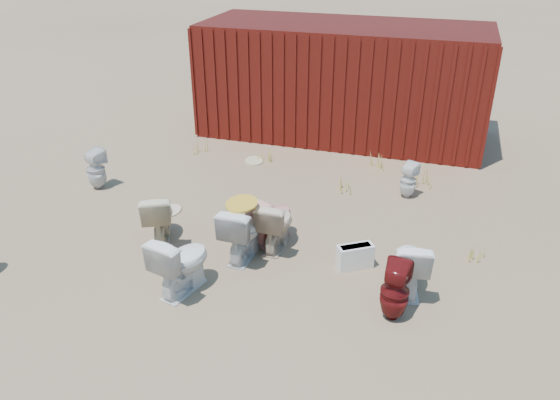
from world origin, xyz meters
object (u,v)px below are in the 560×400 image
(shipping_container, at_px, (343,81))
(toilet_back_beige_left, at_px, (158,216))
(toilet_back_a, at_px, (96,169))
(toilet_front_maroon, at_px, (395,292))
(toilet_front_pink, at_px, (272,217))
(toilet_front_e, at_px, (410,264))
(toilet_back_e, at_px, (408,180))
(loose_tank, at_px, (355,257))
(toilet_front_c, at_px, (181,262))
(toilet_back_beige_right, at_px, (276,224))
(toilet_back_yellowlid, at_px, (243,231))

(shipping_container, relative_size, toilet_back_beige_left, 7.42)
(toilet_back_a, bearing_deg, toilet_front_maroon, 176.43)
(toilet_front_maroon, relative_size, toilet_back_a, 1.05)
(toilet_front_pink, height_order, toilet_front_e, toilet_front_e)
(toilet_back_e, distance_m, loose_tank, 2.48)
(toilet_front_maroon, bearing_deg, toilet_back_a, -14.32)
(toilet_front_c, distance_m, toilet_back_a, 3.66)
(toilet_front_maroon, distance_m, toilet_back_beige_right, 2.16)
(toilet_front_pink, height_order, toilet_front_maroon, toilet_front_maroon)
(shipping_container, distance_m, toilet_back_e, 3.43)
(toilet_back_yellowlid, bearing_deg, toilet_front_e, 179.58)
(toilet_front_maroon, height_order, toilet_front_e, toilet_front_e)
(toilet_back_beige_right, bearing_deg, toilet_back_a, -13.46)
(shipping_container, xyz_separation_m, toilet_back_e, (1.77, -2.80, -0.88))
(toilet_back_a, relative_size, toilet_back_beige_left, 0.91)
(toilet_back_a, bearing_deg, toilet_back_yellowlid, 174.94)
(toilet_front_e, bearing_deg, loose_tank, -32.71)
(toilet_back_yellowlid, bearing_deg, toilet_front_maroon, 163.98)
(shipping_container, distance_m, toilet_front_pink, 4.94)
(toilet_back_a, bearing_deg, toilet_back_beige_right, -177.56)
(toilet_front_e, height_order, loose_tank, toilet_front_e)
(toilet_front_c, distance_m, toilet_front_maroon, 2.70)
(toilet_front_c, height_order, toilet_back_yellowlid, toilet_front_c)
(toilet_back_beige_left, bearing_deg, toilet_front_c, 105.64)
(toilet_back_a, bearing_deg, loose_tank, -176.12)
(shipping_container, bearing_deg, toilet_back_beige_right, -89.16)
(toilet_back_a, relative_size, toilet_back_yellowlid, 0.86)
(toilet_front_e, xyz_separation_m, toilet_back_a, (-5.64, 1.43, -0.03))
(toilet_front_e, bearing_deg, toilet_front_pink, -28.31)
(toilet_front_pink, bearing_deg, toilet_front_maroon, 167.46)
(toilet_front_c, distance_m, toilet_back_yellowlid, 1.08)
(toilet_back_beige_right, bearing_deg, toilet_front_pink, -55.13)
(shipping_container, height_order, toilet_back_a, shipping_container)
(toilet_back_a, distance_m, toilet_back_e, 5.52)
(toilet_front_maroon, relative_size, toilet_back_e, 1.22)
(toilet_back_beige_left, bearing_deg, toilet_front_e, 152.24)
(toilet_front_maroon, xyz_separation_m, toilet_back_yellowlid, (-2.22, 0.72, 0.04))
(toilet_back_beige_right, xyz_separation_m, toilet_back_yellowlid, (-0.37, -0.39, 0.04))
(toilet_back_beige_right, relative_size, toilet_back_yellowlid, 0.92)
(toilet_front_c, xyz_separation_m, loose_tank, (2.05, 1.18, -0.25))
(toilet_back_a, height_order, toilet_back_yellowlid, toilet_back_yellowlid)
(toilet_front_maroon, relative_size, toilet_back_beige_right, 0.99)
(toilet_front_c, relative_size, toilet_back_beige_right, 1.10)
(toilet_front_e, height_order, toilet_back_e, toilet_front_e)
(toilet_back_yellowlid, xyz_separation_m, toilet_back_e, (2.06, 2.63, -0.11))
(shipping_container, distance_m, toilet_front_maroon, 6.50)
(toilet_front_c, relative_size, toilet_back_beige_left, 1.06)
(toilet_back_beige_left, distance_m, toilet_back_yellowlid, 1.37)
(toilet_front_maroon, height_order, toilet_back_beige_right, toilet_back_beige_right)
(shipping_container, bearing_deg, toilet_front_maroon, -72.65)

